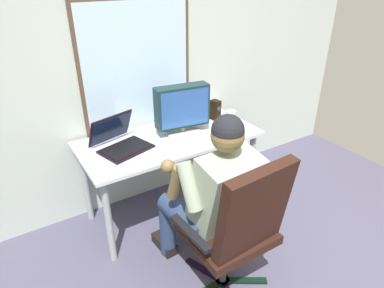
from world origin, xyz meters
TOP-DOWN VIEW (x-y plane):
  - wall_rear at (0.00, 2.23)m, footprint 4.85×0.08m
  - desk at (0.10, 1.84)m, footprint 1.44×0.68m
  - office_chair at (0.02, 0.85)m, footprint 0.61×0.60m
  - person_seated at (0.00, 1.11)m, footprint 0.55×0.78m
  - crt_monitor at (0.23, 1.85)m, footprint 0.45×0.25m
  - laptop at (-0.30, 1.89)m, footprint 0.44×0.44m
  - wine_glass at (0.61, 1.71)m, footprint 0.08×0.08m
  - desk_speaker at (0.62, 1.93)m, footprint 0.07×0.10m

SIDE VIEW (x-z plane):
  - office_chair at x=0.02m, z-range 0.07..1.11m
  - desk at x=0.10m, z-range 0.28..1.00m
  - person_seated at x=0.00m, z-range 0.03..1.28m
  - laptop at x=-0.30m, z-range 0.67..0.91m
  - desk_speaker at x=0.62m, z-range 0.73..0.91m
  - wine_glass at x=0.61m, z-range 0.76..0.92m
  - crt_monitor at x=0.23m, z-range 0.75..1.15m
  - wall_rear at x=0.00m, z-range -0.01..2.80m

